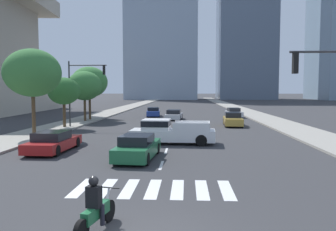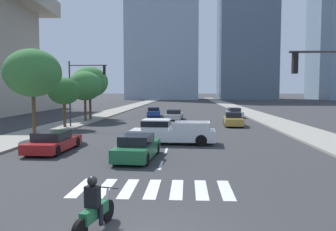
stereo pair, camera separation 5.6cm
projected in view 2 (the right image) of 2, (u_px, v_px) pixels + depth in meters
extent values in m
cube|color=gray|center=(279.00, 123.00, 37.39)|extent=(4.00, 260.00, 0.15)
cube|color=gray|center=(76.00, 122.00, 38.68)|extent=(4.00, 260.00, 0.15)
cube|color=silver|center=(81.00, 187.00, 12.81)|extent=(0.45, 2.56, 0.01)
cube|color=silver|center=(105.00, 188.00, 12.76)|extent=(0.45, 2.56, 0.01)
cube|color=silver|center=(129.00, 188.00, 12.70)|extent=(0.45, 2.56, 0.01)
cube|color=silver|center=(153.00, 189.00, 12.65)|extent=(0.45, 2.56, 0.01)
cube|color=silver|center=(177.00, 189.00, 12.60)|extent=(0.45, 2.56, 0.01)
cube|color=silver|center=(201.00, 189.00, 12.55)|extent=(0.45, 2.56, 0.01)
cube|color=silver|center=(226.00, 190.00, 12.50)|extent=(0.45, 2.56, 0.01)
cube|color=silver|center=(161.00, 165.00, 16.64)|extent=(0.14, 2.00, 0.01)
cube|color=silver|center=(166.00, 151.00, 20.62)|extent=(0.14, 2.00, 0.01)
cube|color=silver|center=(170.00, 141.00, 24.60)|extent=(0.14, 2.00, 0.01)
cube|color=silver|center=(172.00, 134.00, 28.58)|extent=(0.14, 2.00, 0.01)
cube|color=silver|center=(174.00, 129.00, 32.57)|extent=(0.14, 2.00, 0.01)
cube|color=silver|center=(175.00, 125.00, 36.55)|extent=(0.14, 2.00, 0.01)
cube|color=silver|center=(177.00, 121.00, 40.53)|extent=(0.14, 2.00, 0.01)
cube|color=silver|center=(178.00, 118.00, 44.52)|extent=(0.14, 2.00, 0.01)
cube|color=silver|center=(178.00, 116.00, 48.50)|extent=(0.14, 2.00, 0.01)
cube|color=silver|center=(179.00, 114.00, 52.48)|extent=(0.14, 2.00, 0.01)
cube|color=silver|center=(180.00, 113.00, 56.46)|extent=(0.14, 2.00, 0.01)
cube|color=silver|center=(180.00, 111.00, 60.45)|extent=(0.14, 2.00, 0.01)
cube|color=silver|center=(181.00, 110.00, 64.43)|extent=(0.14, 2.00, 0.01)
cylinder|color=black|center=(108.00, 210.00, 9.51)|extent=(0.25, 0.61, 0.60)
cube|color=#1E6038|center=(95.00, 212.00, 8.76)|extent=(0.47, 1.23, 0.32)
cylinder|color=#B2B2B7|center=(106.00, 201.00, 9.39)|extent=(0.13, 0.32, 0.67)
cylinder|color=black|center=(107.00, 187.00, 9.41)|extent=(0.69, 0.18, 0.04)
cube|color=black|center=(92.00, 197.00, 8.64)|extent=(0.40, 0.31, 0.55)
sphere|color=black|center=(92.00, 181.00, 8.61)|extent=(0.26, 0.26, 0.26)
cylinder|color=black|center=(88.00, 213.00, 8.82)|extent=(0.14, 0.14, 0.55)
cylinder|color=black|center=(101.00, 215.00, 8.72)|extent=(0.14, 0.14, 0.55)
cube|color=silver|center=(173.00, 135.00, 23.35)|extent=(5.83, 2.28, 0.75)
cube|color=silver|center=(156.00, 124.00, 23.42)|extent=(1.93, 1.92, 0.70)
cube|color=black|center=(156.00, 123.00, 23.41)|extent=(1.95, 1.96, 0.39)
cube|color=silver|center=(191.00, 127.00, 22.22)|extent=(2.41, 0.21, 0.55)
cube|color=silver|center=(192.00, 124.00, 24.11)|extent=(2.41, 0.21, 0.55)
cube|color=silver|center=(209.00, 126.00, 23.03)|extent=(0.18, 1.90, 0.55)
cylinder|color=black|center=(143.00, 140.00, 22.70)|extent=(0.77, 0.30, 0.76)
cylinder|color=black|center=(147.00, 136.00, 24.45)|extent=(0.77, 0.30, 0.76)
cylinder|color=black|center=(201.00, 141.00, 22.27)|extent=(0.77, 0.30, 0.76)
cylinder|color=black|center=(202.00, 137.00, 24.03)|extent=(0.77, 0.30, 0.76)
cube|color=navy|center=(154.00, 113.00, 48.10)|extent=(2.13, 4.89, 0.66)
cube|color=black|center=(154.00, 109.00, 47.82)|extent=(1.71, 2.26, 0.47)
cylinder|color=black|center=(149.00, 113.00, 49.71)|extent=(0.27, 0.66, 0.64)
cylinder|color=black|center=(159.00, 113.00, 49.75)|extent=(0.27, 0.66, 0.64)
cylinder|color=black|center=(148.00, 115.00, 46.48)|extent=(0.27, 0.66, 0.64)
cylinder|color=black|center=(159.00, 115.00, 46.52)|extent=(0.27, 0.66, 0.64)
cube|color=#1E6038|center=(138.00, 150.00, 18.18)|extent=(2.11, 4.67, 0.66)
cube|color=black|center=(137.00, 140.00, 17.91)|extent=(1.70, 2.16, 0.50)
cylinder|color=black|center=(130.00, 148.00, 19.83)|extent=(0.27, 0.66, 0.64)
cylinder|color=black|center=(157.00, 148.00, 19.61)|extent=(0.27, 0.66, 0.64)
cylinder|color=black|center=(115.00, 158.00, 16.77)|extent=(0.27, 0.66, 0.64)
cylinder|color=black|center=(146.00, 159.00, 16.56)|extent=(0.27, 0.66, 0.64)
cube|color=#B28E38|center=(233.00, 121.00, 35.15)|extent=(2.01, 4.66, 0.70)
cube|color=black|center=(233.00, 115.00, 35.34)|extent=(1.66, 2.14, 0.52)
cylinder|color=black|center=(242.00, 124.00, 33.54)|extent=(0.25, 0.65, 0.64)
cylinder|color=black|center=(226.00, 124.00, 33.72)|extent=(0.25, 0.65, 0.64)
cylinder|color=black|center=(239.00, 121.00, 36.62)|extent=(0.25, 0.65, 0.64)
cylinder|color=black|center=(225.00, 121.00, 36.80)|extent=(0.25, 0.65, 0.64)
cube|color=maroon|center=(54.00, 144.00, 20.46)|extent=(2.01, 4.76, 0.57)
cube|color=black|center=(52.00, 136.00, 20.19)|extent=(1.71, 2.16, 0.50)
cylinder|color=black|center=(51.00, 142.00, 22.13)|extent=(0.24, 0.65, 0.64)
cylinder|color=black|center=(77.00, 142.00, 21.99)|extent=(0.24, 0.65, 0.64)
cylinder|color=black|center=(27.00, 150.00, 18.95)|extent=(0.24, 0.65, 0.64)
cylinder|color=black|center=(57.00, 151.00, 18.81)|extent=(0.24, 0.65, 0.64)
cube|color=#B7BABF|center=(234.00, 114.00, 46.27)|extent=(1.94, 4.36, 0.66)
cube|color=black|center=(234.00, 110.00, 46.44)|extent=(1.61, 2.00, 0.46)
cylinder|color=black|center=(242.00, 116.00, 44.83)|extent=(0.25, 0.65, 0.64)
cylinder|color=black|center=(231.00, 116.00, 44.84)|extent=(0.25, 0.65, 0.64)
cylinder|color=black|center=(238.00, 114.00, 47.73)|extent=(0.25, 0.65, 0.64)
cylinder|color=black|center=(227.00, 114.00, 47.74)|extent=(0.25, 0.65, 0.64)
cube|color=#B7BABF|center=(174.00, 116.00, 42.77)|extent=(2.13, 4.68, 0.58)
cube|color=black|center=(174.00, 112.00, 42.51)|extent=(1.77, 2.15, 0.50)
cylinder|color=black|center=(169.00, 116.00, 44.42)|extent=(0.26, 0.65, 0.64)
cylinder|color=black|center=(182.00, 116.00, 44.23)|extent=(0.26, 0.65, 0.64)
cylinder|color=black|center=(166.00, 118.00, 41.34)|extent=(0.26, 0.65, 0.64)
cylinder|color=black|center=(180.00, 118.00, 41.15)|extent=(0.26, 0.65, 0.64)
cube|color=black|center=(295.00, 63.00, 14.22)|extent=(0.20, 0.28, 0.90)
sphere|color=red|center=(295.00, 56.00, 14.20)|extent=(0.18, 0.18, 0.18)
sphere|color=orange|center=(295.00, 63.00, 14.22)|extent=(0.18, 0.18, 0.18)
sphere|color=green|center=(295.00, 70.00, 14.24)|extent=(0.18, 0.18, 0.18)
cylinder|color=#333335|center=(70.00, 94.00, 33.03)|extent=(0.14, 0.14, 6.32)
cylinder|color=#333335|center=(88.00, 65.00, 32.73)|extent=(3.68, 0.10, 0.10)
cube|color=black|center=(104.00, 70.00, 32.67)|extent=(0.20, 0.28, 0.90)
sphere|color=red|center=(104.00, 67.00, 32.65)|extent=(0.18, 0.18, 0.18)
sphere|color=orange|center=(104.00, 70.00, 32.67)|extent=(0.18, 0.18, 0.18)
sphere|color=green|center=(104.00, 73.00, 32.69)|extent=(0.18, 0.18, 0.18)
cube|color=#19662D|center=(70.00, 96.00, 33.05)|extent=(0.60, 0.04, 0.18)
cylinder|color=#4C3823|center=(34.00, 116.00, 26.22)|extent=(0.28, 0.28, 3.12)
ellipsoid|color=#387538|center=(33.00, 73.00, 25.98)|extent=(4.31, 4.31, 3.66)
cylinder|color=#4C3823|center=(65.00, 115.00, 32.78)|extent=(0.28, 0.28, 2.23)
ellipsoid|color=#2D662D|center=(64.00, 91.00, 32.60)|extent=(3.06, 3.06, 2.60)
cylinder|color=#4C3823|center=(85.00, 110.00, 39.41)|extent=(0.28, 0.28, 2.47)
ellipsoid|color=#387538|center=(85.00, 86.00, 39.21)|extent=(3.95, 3.95, 3.36)
cylinder|color=#4C3823|center=(90.00, 108.00, 41.42)|extent=(0.28, 0.28, 2.78)
ellipsoid|color=#387538|center=(90.00, 82.00, 41.19)|extent=(4.37, 4.37, 3.71)
cube|color=#8C9EB2|center=(163.00, 9.00, 140.56)|extent=(29.11, 20.37, 74.57)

